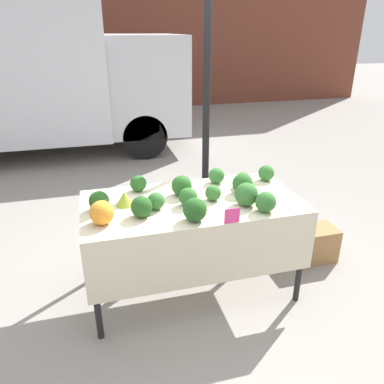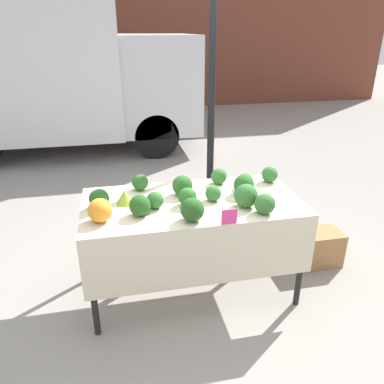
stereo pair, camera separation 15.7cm
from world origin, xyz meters
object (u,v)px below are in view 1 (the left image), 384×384
object	(u,v)px
price_sign	(232,216)
parked_truck	(45,73)
produce_crate	(312,244)
orange_cauliflower	(102,213)

from	to	relation	value
price_sign	parked_truck	bearing A→B (deg)	107.48
price_sign	produce_crate	xyz separation A→B (m)	(1.12, 0.59, -0.76)
parked_truck	price_sign	distance (m)	5.46
price_sign	produce_crate	bearing A→B (deg)	27.63
parked_truck	produce_crate	distance (m)	5.51
orange_cauliflower	price_sign	size ratio (longest dim) A/B	1.51
produce_crate	parked_truck	bearing A→B (deg)	120.89
parked_truck	produce_crate	xyz separation A→B (m)	(2.75, -4.60, -1.28)
produce_crate	orange_cauliflower	bearing A→B (deg)	-170.16
parked_truck	produce_crate	size ratio (longest dim) A/B	9.66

